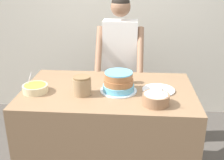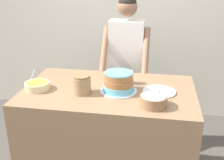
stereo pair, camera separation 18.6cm
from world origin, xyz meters
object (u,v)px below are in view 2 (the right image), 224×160
(cake, at_px, (119,83))
(frosting_bowl_orange, at_px, (37,86))
(drinking_glass, at_px, (129,77))
(ceramic_plate, at_px, (159,92))
(frosting_bowl_white, at_px, (153,100))
(stoneware_jar, at_px, (82,85))
(person_baker, at_px, (126,57))

(cake, relative_size, frosting_bowl_orange, 1.49)
(drinking_glass, bearing_deg, ceramic_plate, -30.14)
(frosting_bowl_white, xyz_separation_m, stoneware_jar, (-0.57, 0.14, 0.03))
(frosting_bowl_orange, relative_size, ceramic_plate, 0.76)
(cake, bearing_deg, frosting_bowl_white, -37.30)
(person_baker, distance_m, frosting_bowl_white, 1.02)
(drinking_glass, xyz_separation_m, stoneware_jar, (-0.35, -0.27, 0.02))
(cake, xyz_separation_m, drinking_glass, (0.06, 0.19, -0.02))
(frosting_bowl_white, distance_m, drinking_glass, 0.47)
(stoneware_jar, bearing_deg, ceramic_plate, 10.95)
(frosting_bowl_orange, xyz_separation_m, stoneware_jar, (0.39, -0.01, 0.04))
(ceramic_plate, bearing_deg, stoneware_jar, -169.05)
(drinking_glass, bearing_deg, person_baker, 99.21)
(frosting_bowl_orange, bearing_deg, frosting_bowl_white, -8.95)
(stoneware_jar, bearing_deg, drinking_glass, 37.85)
(cake, xyz_separation_m, stoneware_jar, (-0.29, -0.08, -0.00))
(frosting_bowl_white, relative_size, drinking_glass, 1.73)
(frosting_bowl_orange, xyz_separation_m, drinking_glass, (0.74, 0.26, 0.02))
(frosting_bowl_orange, relative_size, frosting_bowl_white, 1.02)
(frosting_bowl_orange, relative_size, stoneware_jar, 1.33)
(stoneware_jar, bearing_deg, frosting_bowl_white, -13.51)
(frosting_bowl_orange, height_order, frosting_bowl_white, frosting_bowl_white)
(person_baker, bearing_deg, ceramic_plate, -63.52)
(frosting_bowl_orange, bearing_deg, drinking_glass, 19.32)
(ceramic_plate, bearing_deg, frosting_bowl_orange, -174.00)
(frosting_bowl_white, distance_m, stoneware_jar, 0.59)
(cake, xyz_separation_m, ceramic_plate, (0.33, 0.04, -0.07))
(frosting_bowl_white, bearing_deg, stoneware_jar, 166.49)
(drinking_glass, height_order, ceramic_plate, drinking_glass)
(ceramic_plate, xyz_separation_m, stoneware_jar, (-0.62, -0.12, 0.07))
(cake, relative_size, frosting_bowl_white, 1.51)
(frosting_bowl_white, xyz_separation_m, ceramic_plate, (0.04, 0.26, -0.04))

